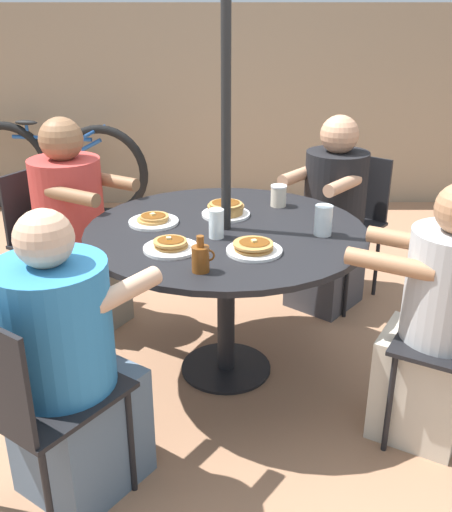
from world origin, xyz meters
The scene contains 20 objects.
ground_plane centered at (0.00, 0.00, 0.00)m, with size 12.00×12.00×0.00m, color #9E7051.
back_fence centered at (0.00, 2.73, 0.85)m, with size 10.00×0.06×1.70m, color gray.
patio_table centered at (0.00, 0.00, 0.66)m, with size 1.29×1.29×0.76m.
umbrella_pole centered at (0.00, 0.00, 1.04)m, with size 0.04×0.04×2.09m, color black.
diner_north centered at (0.83, -0.48, 0.51)m, with size 0.59×0.53×1.11m.
patio_chair_east centered at (0.73, 0.87, 0.51)m, with size 0.62×0.62×0.86m.
diner_east centered at (0.62, 0.74, 0.52)m, with size 0.57×0.58×1.14m.
patio_chair_south centered at (-0.97, 0.58, 0.51)m, with size 0.60×0.60×0.86m.
diner_south centered at (-0.82, 0.49, 0.53)m, with size 0.61×0.57×1.17m.
patio_chair_west centered at (-0.66, -0.92, 0.51)m, with size 0.61×0.61×0.86m.
diner_west centered at (-0.56, -0.78, 0.50)m, with size 0.58×0.61×1.12m.
pancake_plate_a centered at (-0.34, 0.07, 0.77)m, with size 0.23×0.23×0.05m.
pancake_plate_b centered at (-0.23, -0.25, 0.77)m, with size 0.23×0.23×0.06m.
pancake_plate_c centered at (0.00, 0.18, 0.78)m, with size 0.23×0.23×0.08m.
pancake_plate_d centered at (0.11, -0.28, 0.77)m, with size 0.23×0.23×0.06m.
syrup_bottle centered at (-0.10, -0.47, 0.81)m, with size 0.09×0.07×0.15m.
coffee_cup centered at (0.27, 0.33, 0.81)m, with size 0.08×0.08×0.11m.
drinking_glass_a centered at (0.43, -0.08, 0.82)m, with size 0.08×0.08×0.13m, color silver.
drinking_glass_b centered at (-0.04, -0.11, 0.82)m, with size 0.07×0.07×0.13m, color silver.
bicycle centered at (-1.44, 2.41, 0.40)m, with size 1.62×0.47×0.80m.
Camera 1 is at (-0.01, -2.55, 1.71)m, focal length 42.00 mm.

